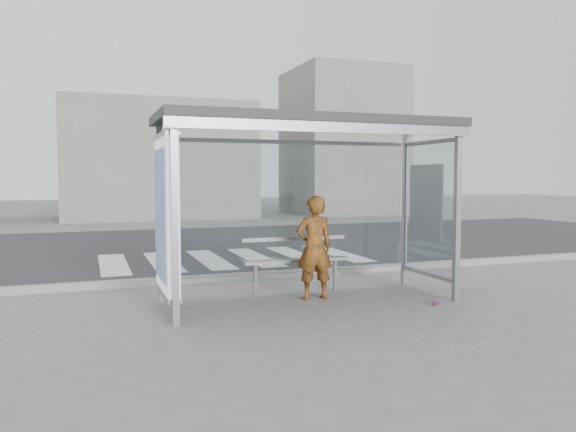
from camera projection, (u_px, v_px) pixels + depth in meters
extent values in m
plane|color=#60605E|center=(309.00, 301.00, 8.08)|extent=(80.00, 80.00, 0.00)
cube|color=#272729|center=(209.00, 245.00, 14.65)|extent=(30.00, 10.00, 0.01)
cube|color=gray|center=(268.00, 275.00, 9.90)|extent=(30.00, 0.18, 0.12)
cube|color=silver|center=(113.00, 264.00, 11.46)|extent=(0.55, 3.00, 0.00)
cube|color=silver|center=(163.00, 262.00, 11.80)|extent=(0.55, 3.00, 0.00)
cube|color=silver|center=(210.00, 260.00, 12.13)|extent=(0.55, 3.00, 0.00)
cube|color=silver|center=(254.00, 257.00, 12.47)|extent=(0.55, 3.00, 0.00)
cube|color=silver|center=(296.00, 255.00, 12.81)|extent=(0.55, 3.00, 0.00)
cube|color=silver|center=(336.00, 253.00, 13.14)|extent=(0.55, 3.00, 0.00)
cube|color=gray|center=(175.00, 222.00, 6.66)|extent=(0.08, 0.08, 2.50)
cube|color=gray|center=(457.00, 215.00, 8.01)|extent=(0.08, 0.08, 2.50)
cube|color=gray|center=(160.00, 215.00, 7.97)|extent=(0.08, 0.08, 2.50)
cube|color=gray|center=(405.00, 209.00, 9.32)|extent=(0.08, 0.08, 2.50)
cube|color=#2D2D30|center=(309.00, 122.00, 7.90)|extent=(4.25, 1.65, 0.12)
cube|color=gray|center=(331.00, 125.00, 7.19)|extent=(4.25, 0.06, 0.18)
cube|color=white|center=(292.00, 209.00, 8.64)|extent=(3.80, 0.02, 2.00)
cube|color=white|center=(167.00, 214.00, 7.31)|extent=(0.15, 1.25, 2.00)
cube|color=#3882CB|center=(173.00, 214.00, 7.34)|extent=(0.01, 1.10, 1.70)
cylinder|color=#CE5F12|center=(171.00, 195.00, 7.56)|extent=(0.02, 0.32, 0.32)
cube|color=white|center=(429.00, 209.00, 8.66)|extent=(0.03, 1.25, 2.00)
cube|color=beige|center=(426.00, 202.00, 8.69)|extent=(0.03, 0.86, 1.16)
cube|color=gray|center=(158.00, 161.00, 24.81)|extent=(8.00, 5.00, 5.00)
cube|color=gray|center=(342.00, 142.00, 27.77)|extent=(5.00, 5.00, 7.00)
imported|color=orange|center=(314.00, 248.00, 8.18)|extent=(0.57, 0.39, 1.52)
cube|color=gray|center=(296.00, 260.00, 8.58)|extent=(1.68, 0.21, 0.05)
cylinder|color=gray|center=(256.00, 280.00, 8.38)|extent=(0.07, 0.07, 0.49)
cylinder|color=gray|center=(335.00, 275.00, 8.82)|extent=(0.07, 0.07, 0.49)
cube|color=gray|center=(294.00, 239.00, 8.65)|extent=(1.68, 0.04, 0.06)
cylinder|color=#C83A77|center=(435.00, 303.00, 7.84)|extent=(0.13, 0.12, 0.06)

